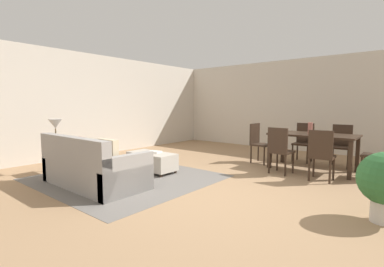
# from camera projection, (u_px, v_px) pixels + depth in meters

# --- Properties ---
(ground_plane) EXTENTS (10.80, 10.80, 0.00)m
(ground_plane) POSITION_uv_depth(u_px,v_px,m) (215.00, 194.00, 4.26)
(ground_plane) COLOR #9E7A56
(wall_back) EXTENTS (9.00, 0.12, 2.70)m
(wall_back) POSITION_uv_depth(u_px,v_px,m) (315.00, 105.00, 7.95)
(wall_back) COLOR beige
(wall_back) RESTS_ON ground_plane
(wall_left) EXTENTS (0.12, 11.00, 2.70)m
(wall_left) POSITION_uv_depth(u_px,v_px,m) (86.00, 105.00, 7.35)
(wall_left) COLOR beige
(wall_left) RESTS_ON ground_plane
(area_rug) EXTENTS (3.00, 2.80, 0.01)m
(area_rug) POSITION_uv_depth(u_px,v_px,m) (126.00, 177.00, 5.20)
(area_rug) COLOR slate
(area_rug) RESTS_ON ground_plane
(couch) EXTENTS (1.90, 0.93, 0.86)m
(couch) POSITION_uv_depth(u_px,v_px,m) (92.00, 168.00, 4.65)
(couch) COLOR gray
(couch) RESTS_ON ground_plane
(ottoman_table) EXTENTS (1.03, 0.49, 0.39)m
(ottoman_table) POSITION_uv_depth(u_px,v_px,m) (152.00, 161.00, 5.65)
(ottoman_table) COLOR #B7AD9E
(ottoman_table) RESTS_ON ground_plane
(side_table) EXTENTS (0.40, 0.40, 0.56)m
(side_table) POSITION_uv_depth(u_px,v_px,m) (57.00, 152.00, 5.43)
(side_table) COLOR olive
(side_table) RESTS_ON ground_plane
(table_lamp) EXTENTS (0.26, 0.26, 0.52)m
(table_lamp) POSITION_uv_depth(u_px,v_px,m) (55.00, 125.00, 5.37)
(table_lamp) COLOR brown
(table_lamp) RESTS_ON side_table
(dining_table) EXTENTS (1.66, 0.87, 0.76)m
(dining_table) POSITION_uv_depth(u_px,v_px,m) (313.00, 138.00, 5.75)
(dining_table) COLOR #332319
(dining_table) RESTS_ON ground_plane
(dining_chair_near_left) EXTENTS (0.43, 0.43, 0.92)m
(dining_chair_near_left) POSITION_uv_depth(u_px,v_px,m) (280.00, 148.00, 5.42)
(dining_chair_near_left) COLOR #332319
(dining_chair_near_left) RESTS_ON ground_plane
(dining_chair_near_right) EXTENTS (0.42, 0.42, 0.92)m
(dining_chair_near_right) POSITION_uv_depth(u_px,v_px,m) (321.00, 153.00, 4.89)
(dining_chair_near_right) COLOR #332319
(dining_chair_near_right) RESTS_ON ground_plane
(dining_chair_far_left) EXTENTS (0.40, 0.40, 0.92)m
(dining_chair_far_left) POSITION_uv_depth(u_px,v_px,m) (304.00, 140.00, 6.65)
(dining_chair_far_left) COLOR #332319
(dining_chair_far_left) RESTS_ON ground_plane
(dining_chair_far_right) EXTENTS (0.43, 0.43, 0.92)m
(dining_chair_far_right) POSITION_uv_depth(u_px,v_px,m) (341.00, 143.00, 6.12)
(dining_chair_far_right) COLOR #332319
(dining_chair_far_right) RESTS_ON ground_plane
(dining_chair_head_east) EXTENTS (0.40, 0.40, 0.92)m
(dining_chair_head_east) POSITION_uv_depth(u_px,v_px,m) (380.00, 151.00, 5.03)
(dining_chair_head_east) COLOR #332319
(dining_chair_head_east) RESTS_ON ground_plane
(dining_chair_head_west) EXTENTS (0.42, 0.42, 0.92)m
(dining_chair_head_west) POSITION_uv_depth(u_px,v_px,m) (258.00, 141.00, 6.53)
(dining_chair_head_west) COLOR #332319
(dining_chair_head_west) RESTS_ON ground_plane
(vase_centerpiece) EXTENTS (0.09, 0.09, 0.23)m
(vase_centerpiece) POSITION_uv_depth(u_px,v_px,m) (310.00, 128.00, 5.77)
(vase_centerpiece) COLOR #B26659
(vase_centerpiece) RESTS_ON dining_table
(book_on_ottoman) EXTENTS (0.30, 0.25, 0.03)m
(book_on_ottoman) POSITION_uv_depth(u_px,v_px,m) (154.00, 152.00, 5.65)
(book_on_ottoman) COLOR silver
(book_on_ottoman) RESTS_ON ottoman_table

